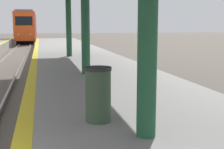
{
  "coord_description": "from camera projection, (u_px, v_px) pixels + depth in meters",
  "views": [
    {
      "loc": [
        1.97,
        -2.9,
        2.6
      ],
      "look_at": [
        6.48,
        16.75,
        -0.59
      ],
      "focal_mm": 50.0,
      "sensor_mm": 36.0,
      "label": 1
    }
  ],
  "objects": [
    {
      "name": "trash_bin",
      "position": [
        98.0,
        94.0,
        5.62
      ],
      "size": [
        0.49,
        0.49,
        1.0
      ],
      "color": "#384C38",
      "rests_on": "platform_right"
    },
    {
      "name": "train",
      "position": [
        27.0,
        27.0,
        49.9
      ],
      "size": [
        2.7,
        20.52,
        4.64
      ],
      "color": "black",
      "rests_on": "ground"
    }
  ]
}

